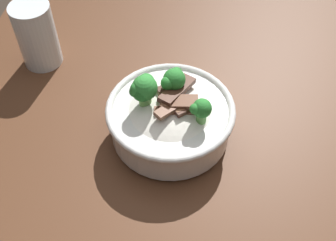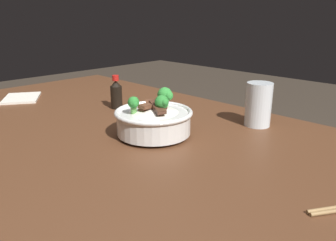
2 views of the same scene
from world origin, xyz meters
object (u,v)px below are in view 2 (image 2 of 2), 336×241
(drinking_glass, at_px, (258,107))
(soy_sauce_bottle, at_px, (116,94))
(rice_bowl, at_px, (154,119))
(folded_napkin, at_px, (22,98))

(drinking_glass, bearing_deg, soy_sauce_bottle, -157.89)
(soy_sauce_bottle, bearing_deg, rice_bowl, -17.65)
(drinking_glass, height_order, soy_sauce_bottle, drinking_glass)
(rice_bowl, relative_size, folded_napkin, 1.30)
(rice_bowl, height_order, folded_napkin, rice_bowl)
(rice_bowl, xyz_separation_m, drinking_glass, (0.15, 0.27, 0.01))
(rice_bowl, distance_m, soy_sauce_bottle, 0.31)
(rice_bowl, distance_m, drinking_glass, 0.31)
(soy_sauce_bottle, height_order, folded_napkin, soy_sauce_bottle)
(rice_bowl, distance_m, folded_napkin, 0.66)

